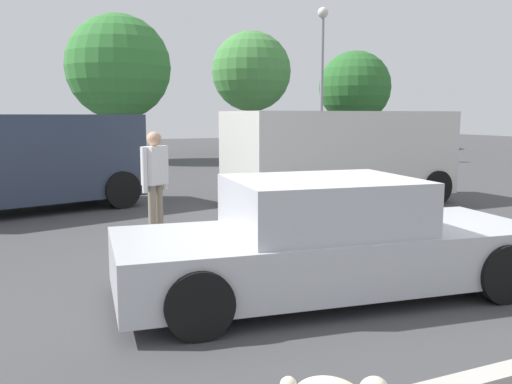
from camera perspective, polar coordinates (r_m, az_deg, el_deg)
name	(u,v)px	position (r m, az deg, el deg)	size (l,w,h in m)	color
ground_plane	(316,287)	(6.58, 6.22, -9.71)	(80.00, 80.00, 0.00)	#424244
sedan_foreground	(328,242)	(6.19, 7.42, -5.13)	(4.86, 2.28, 1.31)	#B7BABF
van_white	(341,154)	(12.51, 8.76, 3.90)	(5.08, 2.29, 2.07)	silver
suv_dark	(24,159)	(12.32, -22.86, 3.16)	(4.95, 3.08, 2.00)	#2D384C
pedestrian	(155,175)	(9.08, -10.41, 1.78)	(0.48, 0.43, 1.73)	gray
parking_curb	(496,379)	(4.65, 23.56, -17.27)	(9.54, 0.20, 0.12)	#B7B2A8
light_post_near	(322,58)	(23.85, 6.85, 13.57)	(0.44, 0.44, 6.40)	gray
tree_back_center	(355,87)	(33.60, 10.19, 10.59)	(4.24, 4.24, 5.73)	brown
tree_back_right	(251,72)	(29.33, -0.49, 12.31)	(4.12, 4.12, 6.29)	brown
tree_far_right	(118,67)	(24.37, -14.05, 12.38)	(4.37, 4.37, 6.17)	brown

